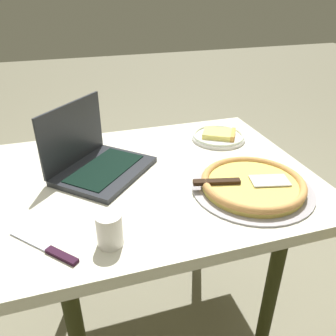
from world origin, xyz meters
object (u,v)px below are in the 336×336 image
(drink_cup, at_px, (109,229))
(dining_table, at_px, (154,195))
(laptop, at_px, (95,159))
(pizza_tray, at_px, (253,184))
(table_knife, at_px, (49,250))
(pizza_plate, at_px, (219,136))

(drink_cup, bearing_deg, dining_table, 57.20)
(laptop, height_order, pizza_tray, laptop)
(dining_table, xyz_separation_m, drink_cup, (-0.19, -0.30, 0.12))
(dining_table, distance_m, pizza_tray, 0.34)
(laptop, bearing_deg, pizza_tray, -30.61)
(dining_table, relative_size, table_knife, 5.93)
(table_knife, distance_m, drink_cup, 0.15)
(pizza_plate, bearing_deg, dining_table, -148.41)
(laptop, bearing_deg, drink_cup, -91.42)
(table_knife, height_order, drink_cup, drink_cup)
(pizza_plate, distance_m, pizza_tray, 0.39)
(laptop, xyz_separation_m, pizza_plate, (0.52, 0.12, -0.03))
(pizza_plate, xyz_separation_m, table_knife, (-0.67, -0.49, -0.01))
(laptop, xyz_separation_m, drink_cup, (-0.01, -0.39, -0.00))
(laptop, distance_m, pizza_tray, 0.53)
(table_knife, xyz_separation_m, drink_cup, (0.15, -0.02, 0.04))
(pizza_plate, relative_size, pizza_tray, 0.57)
(laptop, relative_size, table_knife, 2.19)
(pizza_plate, bearing_deg, table_knife, -144.14)
(pizza_tray, relative_size, drink_cup, 4.32)
(pizza_plate, xyz_separation_m, pizza_tray, (-0.06, -0.39, 0.01))
(dining_table, distance_m, drink_cup, 0.38)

